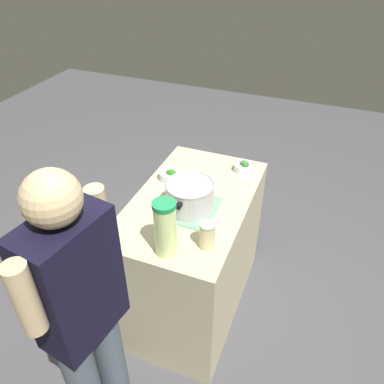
# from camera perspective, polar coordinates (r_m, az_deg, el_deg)

# --- Properties ---
(ground_plane) EXTENTS (8.00, 8.00, 0.00)m
(ground_plane) POSITION_cam_1_polar(r_m,az_deg,el_deg) (2.86, 0.00, -15.69)
(ground_plane) COLOR #48474B
(counter_slab) EXTENTS (1.11, 0.66, 0.91)m
(counter_slab) POSITION_cam_1_polar(r_m,az_deg,el_deg) (2.52, 0.00, -9.29)
(counter_slab) COLOR #BBB08D
(counter_slab) RESTS_ON ground_plane
(dish_cloth) EXTENTS (0.32, 0.30, 0.01)m
(dish_cloth) POSITION_cam_1_polar(r_m,az_deg,el_deg) (2.15, -0.33, -2.43)
(dish_cloth) COLOR #6DA684
(dish_cloth) RESTS_ON counter_slab
(cooking_pot) EXTENTS (0.34, 0.27, 0.16)m
(cooking_pot) POSITION_cam_1_polar(r_m,az_deg,el_deg) (2.10, -0.34, -0.52)
(cooking_pot) COLOR #B7B7BC
(cooking_pot) RESTS_ON dish_cloth
(lemonade_pitcher) EXTENTS (0.11, 0.11, 0.30)m
(lemonade_pitcher) POSITION_cam_1_polar(r_m,az_deg,el_deg) (1.80, -4.05, -5.47)
(lemonade_pitcher) COLOR #DCF497
(lemonade_pitcher) RESTS_ON counter_slab
(mason_jar) EXTENTS (0.08, 0.08, 0.15)m
(mason_jar) POSITION_cam_1_polar(r_m,az_deg,el_deg) (1.87, 2.31, -6.54)
(mason_jar) COLOR beige
(mason_jar) RESTS_ON counter_slab
(broccoli_bowl_front) EXTENTS (0.12, 0.12, 0.08)m
(broccoli_bowl_front) POSITION_cam_1_polar(r_m,az_deg,el_deg) (2.48, 7.76, 3.81)
(broccoli_bowl_front) COLOR silver
(broccoli_bowl_front) RESTS_ON counter_slab
(broccoli_bowl_center) EXTENTS (0.13, 0.13, 0.08)m
(broccoli_bowl_center) POSITION_cam_1_polar(r_m,az_deg,el_deg) (2.38, -3.39, 2.59)
(broccoli_bowl_center) COLOR silver
(broccoli_bowl_center) RESTS_ON counter_slab
(person_cook) EXTENTS (0.50, 0.25, 1.62)m
(person_cook) POSITION_cam_1_polar(r_m,az_deg,el_deg) (1.72, -15.89, -17.89)
(person_cook) COLOR #4C5963
(person_cook) RESTS_ON ground_plane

